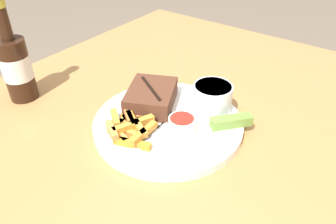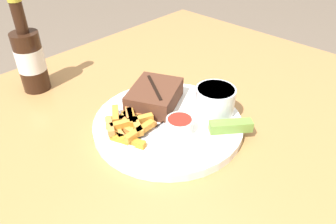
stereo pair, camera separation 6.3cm
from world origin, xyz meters
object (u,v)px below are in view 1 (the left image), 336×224
at_px(steak_portion, 151,97).
at_px(knife_utensil, 154,112).
at_px(pickle_spear, 231,121).
at_px(coleslaw_cup, 212,96).
at_px(beer_bottle, 16,66).
at_px(dipping_sauce_cup, 182,124).
at_px(fork_utensil, 145,141).
at_px(dinner_plate, 168,124).

distance_m(steak_portion, knife_utensil, 0.04).
bearing_deg(pickle_spear, knife_utensil, 110.46).
xyz_separation_m(coleslaw_cup, beer_bottle, (-0.18, 0.38, 0.03)).
distance_m(coleslaw_cup, pickle_spear, 0.07).
bearing_deg(pickle_spear, steak_portion, 101.34).
height_order(knife_utensil, beer_bottle, beer_bottle).
bearing_deg(pickle_spear, dipping_sauce_cup, 135.76).
relative_size(steak_portion, pickle_spear, 1.91).
bearing_deg(beer_bottle, knife_utensil, -70.34).
distance_m(fork_utensil, beer_bottle, 0.34).
height_order(dinner_plate, beer_bottle, beer_bottle).
relative_size(dinner_plate, dipping_sauce_cup, 5.77).
xyz_separation_m(dinner_plate, pickle_spear, (0.06, -0.11, 0.02)).
bearing_deg(steak_portion, dipping_sauce_cup, -109.29).
xyz_separation_m(dinner_plate, steak_portion, (0.02, 0.06, 0.03)).
bearing_deg(beer_bottle, fork_utensil, -85.88).
relative_size(coleslaw_cup, beer_bottle, 0.36).
height_order(coleslaw_cup, beer_bottle, beer_bottle).
distance_m(dinner_plate, steak_portion, 0.07).
xyz_separation_m(dipping_sauce_cup, fork_utensil, (-0.07, 0.03, -0.01)).
height_order(fork_utensil, beer_bottle, beer_bottle).
relative_size(fork_utensil, beer_bottle, 0.60).
distance_m(dinner_plate, pickle_spear, 0.12).
relative_size(dinner_plate, fork_utensil, 2.18).
distance_m(dipping_sauce_cup, fork_utensil, 0.08).
distance_m(fork_utensil, knife_utensil, 0.09).
relative_size(dinner_plate, coleslaw_cup, 3.71).
xyz_separation_m(dipping_sauce_cup, beer_bottle, (-0.09, 0.37, 0.04)).
bearing_deg(dipping_sauce_cup, beer_bottle, 103.60).
height_order(dipping_sauce_cup, beer_bottle, beer_bottle).
relative_size(steak_portion, coleslaw_cup, 1.84).
relative_size(dinner_plate, knife_utensil, 1.78).
distance_m(coleslaw_cup, fork_utensil, 0.17).
height_order(dinner_plate, dipping_sauce_cup, dipping_sauce_cup).
xyz_separation_m(fork_utensil, knife_utensil, (0.08, 0.04, 0.00)).
height_order(steak_portion, pickle_spear, steak_portion).
bearing_deg(coleslaw_cup, beer_bottle, 116.03).
height_order(dipping_sauce_cup, fork_utensil, dipping_sauce_cup).
bearing_deg(knife_utensil, dipping_sauce_cup, 156.46).
height_order(steak_portion, knife_utensil, steak_portion).
bearing_deg(dipping_sauce_cup, fork_utensil, 152.18).
height_order(pickle_spear, beer_bottle, beer_bottle).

